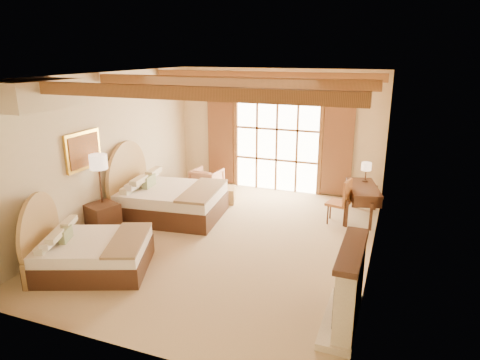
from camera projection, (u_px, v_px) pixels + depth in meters
The scene contains 19 objects.
floor at pixel (227, 239), 8.57m from camera, with size 7.00×7.00×0.00m, color tan.
wall_back at pixel (278, 131), 11.24m from camera, with size 5.50×5.50×0.00m, color beige.
wall_left at pixel (107, 150), 9.05m from camera, with size 7.00×7.00×0.00m, color beige.
wall_right at pixel (378, 176), 7.17m from camera, with size 7.00×7.00×0.00m, color beige.
ceiling at pixel (226, 75), 7.65m from camera, with size 7.00×7.00×0.00m, color #B36B3D.
ceiling_beams at pixel (226, 82), 7.68m from camera, with size 5.39×4.60×0.18m, color #976135, non-canonical shape.
french_doors at pixel (277, 144), 11.29m from camera, with size 3.95×0.08×2.60m.
fireplace at pixel (348, 291), 5.75m from camera, with size 0.46×1.40×1.16m.
painting at pixel (83, 151), 8.32m from camera, with size 0.06×0.95×0.75m.
canopy_valance at pixel (37, 94), 6.75m from camera, with size 0.70×1.40×0.45m, color beige.
bed_near at pixel (86, 249), 7.31m from camera, with size 2.30×1.95×1.20m.
bed_far at pixel (165, 197), 9.67m from camera, with size 2.41×1.93×1.47m.
nightstand at pixel (103, 220), 8.66m from camera, with size 0.55×0.55×0.66m, color #412718.
floor_lamp at pixel (99, 167), 8.48m from camera, with size 0.35×0.35×1.65m.
armchair at pixel (207, 181), 11.27m from camera, with size 0.70×0.73×0.66m, color tan.
ottoman at pixel (225, 195), 10.62m from camera, with size 0.52×0.52×0.38m, color #AA884B.
desk at pixel (362, 201), 9.53m from camera, with size 0.92×1.49×0.75m.
desk_chair at pixel (339, 209), 9.30m from camera, with size 0.52×0.52×0.99m.
desk_lamp at pixel (366, 167), 9.70m from camera, with size 0.22×0.22×0.44m.
Camera 1 is at (3.05, -7.25, 3.60)m, focal length 32.00 mm.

